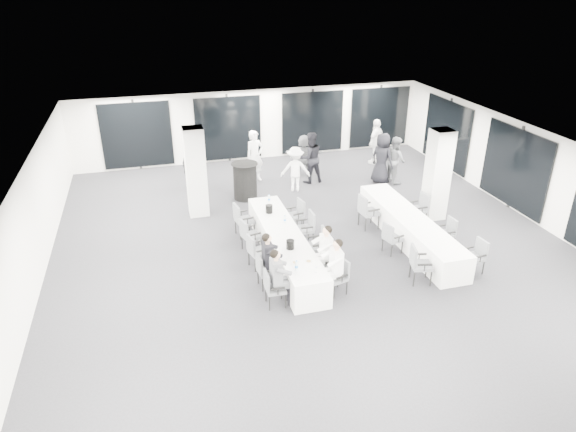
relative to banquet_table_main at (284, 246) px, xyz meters
name	(u,v)px	position (x,y,z in m)	size (l,w,h in m)	color
room	(333,185)	(1.82, 1.38, 1.01)	(14.04, 16.04, 2.84)	#222327
column_left	(196,172)	(-1.86, 3.47, 1.02)	(0.60, 0.60, 2.80)	silver
column_right	(437,175)	(5.14, 1.27, 1.02)	(0.60, 0.60, 2.80)	silver
banquet_table_main	(284,246)	(0.00, 0.00, 0.00)	(0.90, 5.00, 0.75)	white
banquet_table_side	(409,229)	(3.67, 0.04, 0.00)	(0.90, 5.00, 0.75)	white
cocktail_table	(245,181)	(-0.20, 4.29, 0.25)	(0.89, 0.89, 1.24)	black
chair_main_left_near	(272,286)	(-0.83, -1.98, 0.13)	(0.46, 0.51, 0.89)	#515459
chair_main_left_second	(264,269)	(-0.83, -1.19, 0.12)	(0.47, 0.52, 0.87)	#515459
chair_main_left_mid	(256,250)	(-0.83, -0.23, 0.15)	(0.55, 0.58, 0.91)	#515459
chair_main_left_fourth	(248,234)	(-0.83, 0.66, 0.16)	(0.57, 0.59, 0.93)	#515459
chair_main_left_far	(242,218)	(-0.84, 1.60, 0.19)	(0.57, 0.61, 0.99)	#515459
chair_main_right_near	(339,274)	(0.82, -1.88, 0.12)	(0.53, 0.56, 0.87)	#515459
chair_main_right_second	(329,259)	(0.83, -1.17, 0.13)	(0.51, 0.55, 0.88)	#515459
chair_main_right_mid	(319,243)	(0.83, -0.40, 0.17)	(0.50, 0.56, 0.96)	#515459
chair_main_right_fourth	(307,226)	(0.83, 0.66, 0.17)	(0.48, 0.54, 0.95)	#515459
chair_main_right_far	(297,213)	(0.83, 1.62, 0.14)	(0.54, 0.57, 0.91)	#515459
chair_side_left_near	(418,262)	(2.84, -1.97, 0.18)	(0.59, 0.62, 0.97)	#515459
chair_side_left_mid	(391,236)	(2.84, -0.47, 0.13)	(0.54, 0.56, 0.88)	#515459
chair_side_left_far	(367,210)	(2.83, 1.13, 0.21)	(0.56, 0.62, 1.03)	#515459
chair_side_right_near	(477,254)	(4.50, -1.93, 0.13)	(0.49, 0.53, 0.89)	#515459
chair_side_right_mid	(448,231)	(4.49, -0.58, 0.12)	(0.46, 0.51, 0.86)	#515459
chair_side_right_far	(420,207)	(4.50, 0.99, 0.17)	(0.51, 0.57, 0.96)	#515459
seated_guest_a	(279,274)	(-0.67, -1.98, 0.44)	(0.50, 0.38, 1.44)	#5A5C62
seated_guest_b	(270,257)	(-0.67, -1.18, 0.44)	(0.50, 0.38, 1.44)	black
seated_guest_c	(334,264)	(0.67, -1.90, 0.44)	(0.50, 0.38, 1.44)	white
seated_guest_d	(324,249)	(0.67, -1.19, 0.44)	(0.50, 0.38, 1.44)	white
standing_guest_a	(255,153)	(0.48, 5.81, 0.68)	(0.77, 0.62, 2.12)	white
standing_guest_b	(310,154)	(2.36, 5.12, 0.68)	(1.02, 0.62, 2.11)	black
standing_guest_c	(295,166)	(1.62, 4.52, 0.51)	(1.15, 0.59, 1.78)	white
standing_guest_d	(376,138)	(5.50, 6.41, 0.64)	(1.19, 0.67, 2.02)	white
standing_guest_e	(382,155)	(4.82, 4.41, 0.66)	(1.00, 0.61, 2.07)	black
standing_guest_f	(304,152)	(2.37, 5.93, 0.50)	(1.60, 0.61, 1.74)	#5A5C62
standing_guest_g	(189,161)	(-1.87, 5.77, 0.61)	(0.72, 0.58, 1.97)	black
standing_guest_h	(395,157)	(5.30, 4.33, 0.58)	(0.92, 0.56, 1.92)	#5A5C62
ice_bucket_near	(290,245)	(-0.08, -0.82, 0.49)	(0.20, 0.20, 0.23)	black
ice_bucket_far	(269,209)	(-0.08, 1.37, 0.49)	(0.20, 0.20, 0.23)	black
water_bottle_a	(297,266)	(-0.21, -1.83, 0.49)	(0.07, 0.07, 0.24)	silver
water_bottle_b	(285,219)	(0.18, 0.63, 0.48)	(0.06, 0.06, 0.20)	silver
water_bottle_c	(269,199)	(0.10, 2.10, 0.49)	(0.07, 0.07, 0.22)	silver
plate_a	(295,263)	(-0.15, -1.52, 0.39)	(0.19, 0.19, 0.03)	white
plate_b	(309,261)	(0.17, -1.55, 0.39)	(0.19, 0.19, 0.03)	white
plate_c	(292,240)	(0.07, -0.44, 0.39)	(0.19, 0.19, 0.03)	white
wine_glass	(316,267)	(0.17, -2.06, 0.51)	(0.07, 0.07, 0.19)	silver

